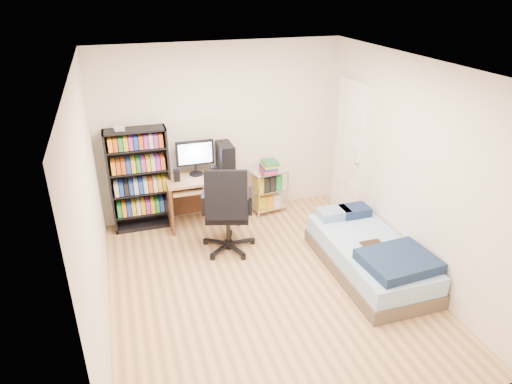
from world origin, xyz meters
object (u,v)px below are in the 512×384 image
object	(u,v)px
media_shelf	(140,179)
computer_desk	(207,179)
bed	(370,256)
office_chair	(228,224)

from	to	relation	value
media_shelf	computer_desk	distance (m)	0.93
computer_desk	bed	distance (m)	2.48
media_shelf	office_chair	bearing A→B (deg)	-44.57
computer_desk	bed	xyz separation A→B (m)	(1.57, -1.87, -0.43)
computer_desk	bed	bearing A→B (deg)	-50.01
media_shelf	bed	distance (m)	3.22
office_chair	bed	world-z (taller)	office_chair
computer_desk	office_chair	world-z (taller)	computer_desk
media_shelf	bed	size ratio (longest dim) A/B	0.84
office_chair	bed	bearing A→B (deg)	-16.55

